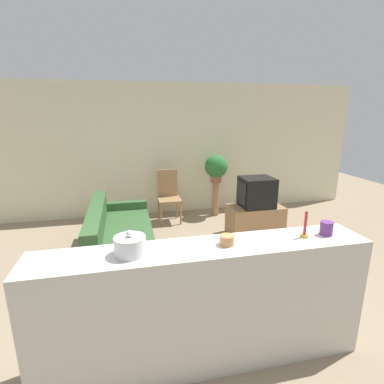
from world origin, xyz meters
TOP-DOWN VIEW (x-y plane):
  - ground_plane at (0.00, 0.00)m, footprint 14.00×14.00m
  - wall_back at (0.00, 3.43)m, footprint 9.00×0.06m
  - couch at (-0.73, 1.42)m, footprint 0.88×1.98m
  - tv_stand at (1.62, 1.84)m, footprint 0.95×0.52m
  - television at (1.61, 1.84)m, footprint 0.57×0.50m
  - wooden_chair at (0.22, 2.88)m, footprint 0.44×0.44m
  - plant_stand at (1.23, 2.97)m, footprint 0.14×0.14m
  - potted_plant at (1.23, 2.97)m, footprint 0.47×0.47m
  - foreground_counter at (0.00, -0.69)m, footprint 2.76×0.44m
  - decorative_bowl at (-0.59, -0.69)m, footprint 0.24×0.24m
  - candle_jar at (0.18, -0.69)m, footprint 0.12×0.12m
  - candlestick at (0.88, -0.69)m, footprint 0.07×0.07m
  - coffee_tin at (1.09, -0.69)m, footprint 0.11×0.11m

SIDE VIEW (x-z plane):
  - ground_plane at x=0.00m, z-range 0.00..0.00m
  - tv_stand at x=1.62m, z-range 0.00..0.52m
  - couch at x=-0.73m, z-range -0.11..0.70m
  - plant_stand at x=1.23m, z-range 0.00..0.72m
  - foreground_counter at x=0.00m, z-range 0.00..1.09m
  - wooden_chair at x=0.22m, z-range 0.04..1.07m
  - television at x=1.61m, z-range 0.52..1.04m
  - potted_plant at x=1.23m, z-range 0.75..1.31m
  - candle_jar at x=0.18m, z-range 1.09..1.17m
  - coffee_tin at x=1.09m, z-range 1.09..1.21m
  - decorative_bowl at x=-0.59m, z-range 1.06..1.26m
  - candlestick at x=0.88m, z-range 1.05..1.28m
  - wall_back at x=0.00m, z-range 0.00..2.70m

